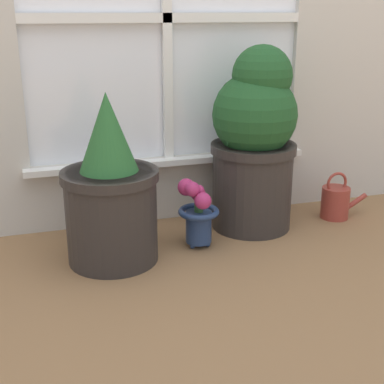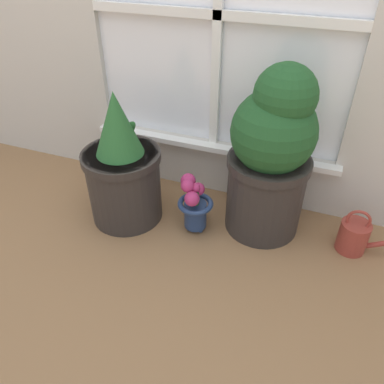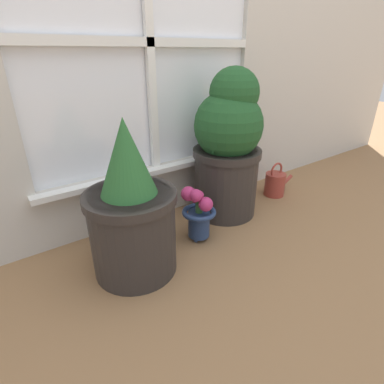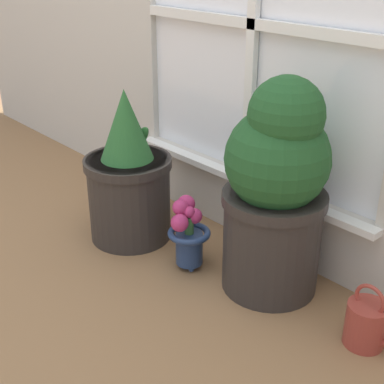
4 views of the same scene
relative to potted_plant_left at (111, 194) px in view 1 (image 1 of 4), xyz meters
name	(u,v)px [view 1 (image 1 of 4)]	position (x,y,z in m)	size (l,w,h in m)	color
ground_plane	(212,275)	(0.29, -0.21, -0.24)	(10.00, 10.00, 0.00)	olive
potted_plant_left	(111,194)	(0.00, 0.00, 0.00)	(0.33, 0.33, 0.59)	#2D2826
potted_plant_right	(254,140)	(0.59, 0.15, 0.11)	(0.33, 0.33, 0.72)	#2D2826
flower_vase	(197,212)	(0.32, 0.02, -0.10)	(0.15, 0.15, 0.26)	navy
watering_can	(336,202)	(0.96, 0.13, -0.17)	(0.21, 0.12, 0.20)	#99382D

